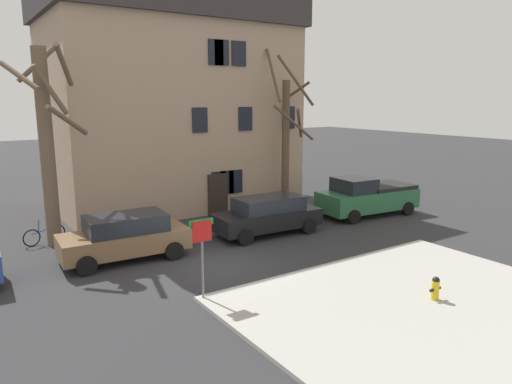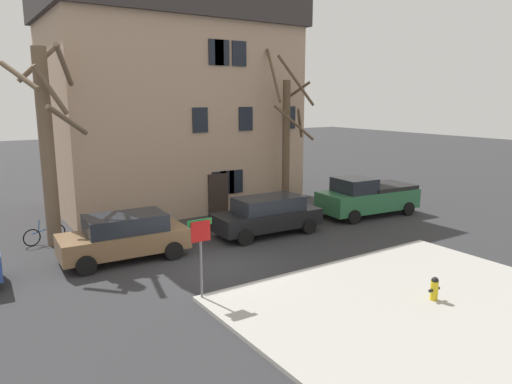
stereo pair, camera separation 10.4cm
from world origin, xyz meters
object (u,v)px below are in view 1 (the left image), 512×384
object	(u,v)px
tree_bare_mid	(287,137)
street_sign_pole	(202,244)
car_black_wagon	(267,215)
car_brown_wagon	(125,236)
pickup_truck_green	(367,196)
bicycle_leaning	(44,235)
fire_hydrant	(435,288)
building_main	(172,101)
tree_bare_near	(47,140)

from	to	relation	value
tree_bare_mid	street_sign_pole	xyz separation A→B (m)	(-9.10, -8.04, -2.11)
car_black_wagon	car_brown_wagon	bearing A→B (deg)	178.40
car_brown_wagon	car_black_wagon	xyz separation A→B (m)	(6.24, -0.17, -0.01)
pickup_truck_green	bicycle_leaning	size ratio (longest dim) A/B	3.14
car_brown_wagon	street_sign_pole	distance (m)	4.97
pickup_truck_green	car_black_wagon	bearing A→B (deg)	-179.77
fire_hydrant	street_sign_pole	bearing A→B (deg)	145.18
car_black_wagon	bicycle_leaning	size ratio (longest dim) A/B	2.82
building_main	tree_bare_near	xyz separation A→B (m)	(-7.30, -4.74, -1.42)
fire_hydrant	tree_bare_mid	bearing A→B (deg)	73.18
car_brown_wagon	fire_hydrant	bearing A→B (deg)	-54.45
bicycle_leaning	fire_hydrant	bearing A→B (deg)	-56.04
tree_bare_mid	pickup_truck_green	size ratio (longest dim) A/B	1.56
building_main	tree_bare_near	distance (m)	8.82
car_black_wagon	bicycle_leaning	world-z (taller)	car_black_wagon
tree_bare_mid	fire_hydrant	size ratio (longest dim) A/B	12.05
pickup_truck_green	bicycle_leaning	bearing A→B (deg)	165.15
pickup_truck_green	street_sign_pole	bearing A→B (deg)	-158.15
fire_hydrant	pickup_truck_green	bearing A→B (deg)	54.01
fire_hydrant	tree_bare_near	bearing A→B (deg)	123.89
building_main	tree_bare_mid	size ratio (longest dim) A/B	1.56
tree_bare_near	bicycle_leaning	xyz separation A→B (m)	(-0.33, 0.46, -3.87)
building_main	street_sign_pole	bearing A→B (deg)	-110.56
building_main	car_brown_wagon	distance (m)	10.81
pickup_truck_green	fire_hydrant	xyz separation A→B (m)	(-6.19, -8.53, -0.48)
car_brown_wagon	street_sign_pole	xyz separation A→B (m)	(0.69, -4.84, 0.86)
tree_bare_near	street_sign_pole	xyz separation A→B (m)	(2.49, -8.08, -2.51)
car_brown_wagon	pickup_truck_green	bearing A→B (deg)	-0.69
car_black_wagon	fire_hydrant	distance (m)	8.51
tree_bare_near	bicycle_leaning	distance (m)	3.92
tree_bare_near	car_brown_wagon	distance (m)	5.00
building_main	fire_hydrant	bearing A→B (deg)	-87.59
street_sign_pole	bicycle_leaning	distance (m)	9.10
car_brown_wagon	car_black_wagon	distance (m)	6.24
car_black_wagon	bicycle_leaning	distance (m)	9.24
tree_bare_near	street_sign_pole	distance (m)	8.82
street_sign_pole	building_main	bearing A→B (deg)	69.44
pickup_truck_green	bicycle_leaning	world-z (taller)	pickup_truck_green
tree_bare_near	car_black_wagon	world-z (taller)	tree_bare_near
building_main	tree_bare_mid	xyz separation A→B (m)	(4.29, -4.79, -1.81)
car_brown_wagon	tree_bare_mid	bearing A→B (deg)	18.07
pickup_truck_green	bicycle_leaning	xyz separation A→B (m)	(-14.53, 3.85, -0.59)
car_brown_wagon	fire_hydrant	world-z (taller)	car_brown_wagon
fire_hydrant	street_sign_pole	size ratio (longest dim) A/B	0.28
pickup_truck_green	street_sign_pole	xyz separation A→B (m)	(-11.70, -4.69, 0.78)
tree_bare_mid	building_main	bearing A→B (deg)	131.87
tree_bare_near	bicycle_leaning	size ratio (longest dim) A/B	4.70
bicycle_leaning	car_brown_wagon	bearing A→B (deg)	-59.99
fire_hydrant	street_sign_pole	distance (m)	6.83
building_main	car_brown_wagon	size ratio (longest dim) A/B	2.80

